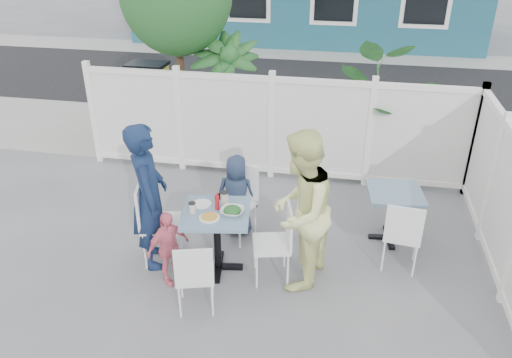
% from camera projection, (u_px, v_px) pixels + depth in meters
% --- Properties ---
extents(ground, '(80.00, 80.00, 0.00)m').
position_uv_depth(ground, '(228.00, 266.00, 5.82)').
color(ground, slate).
extents(near_sidewalk, '(24.00, 2.60, 0.01)m').
position_uv_depth(near_sidewalk, '(278.00, 141.00, 9.13)').
color(near_sidewalk, gray).
rests_on(near_sidewalk, ground).
extents(street, '(24.00, 5.00, 0.01)m').
position_uv_depth(street, '(302.00, 83.00, 12.35)').
color(street, black).
rests_on(street, ground).
extents(far_sidewalk, '(24.00, 1.60, 0.01)m').
position_uv_depth(far_sidewalk, '(313.00, 54.00, 15.05)').
color(far_sidewalk, gray).
rests_on(far_sidewalk, ground).
extents(fence_back, '(5.86, 0.08, 1.60)m').
position_uv_depth(fence_back, '(271.00, 129.00, 7.53)').
color(fence_back, white).
rests_on(fence_back, ground).
extents(fence_right, '(0.08, 3.66, 1.60)m').
position_uv_depth(fence_right, '(505.00, 209.00, 5.46)').
color(fence_right, white).
rests_on(fence_right, ground).
extents(utility_cabinet, '(0.66, 0.47, 1.21)m').
position_uv_depth(utility_cabinet, '(150.00, 98.00, 9.46)').
color(utility_cabinet, gold).
rests_on(utility_cabinet, ground).
extents(potted_shrub_a, '(1.33, 1.33, 2.01)m').
position_uv_depth(potted_shrub_a, '(225.00, 97.00, 8.19)').
color(potted_shrub_a, '#174C27').
rests_on(potted_shrub_a, ground).
extents(potted_shrub_b, '(2.18, 2.09, 1.87)m').
position_uv_depth(potted_shrub_b, '(378.00, 114.00, 7.71)').
color(potted_shrub_b, '#174C27').
rests_on(potted_shrub_b, ground).
extents(main_table, '(0.83, 0.83, 0.76)m').
position_uv_depth(main_table, '(217.00, 225.00, 5.52)').
color(main_table, slate).
rests_on(main_table, ground).
extents(spare_table, '(0.72, 0.72, 0.69)m').
position_uv_depth(spare_table, '(394.00, 202.00, 6.09)').
color(spare_table, slate).
rests_on(spare_table, ground).
extents(chair_left, '(0.53, 0.55, 1.00)m').
position_uv_depth(chair_left, '(153.00, 216.00, 5.70)').
color(chair_left, white).
rests_on(chair_left, ground).
extents(chair_right, '(0.49, 0.50, 0.92)m').
position_uv_depth(chair_right, '(279.00, 237.00, 5.41)').
color(chair_right, white).
rests_on(chair_right, ground).
extents(chair_back, '(0.55, 0.54, 0.95)m').
position_uv_depth(chair_back, '(239.00, 196.00, 6.19)').
color(chair_back, white).
rests_on(chair_back, ground).
extents(chair_near, '(0.47, 0.46, 0.84)m').
position_uv_depth(chair_near, '(195.00, 273.00, 4.94)').
color(chair_near, white).
rests_on(chair_near, ground).
extents(chair_spare, '(0.44, 0.43, 0.88)m').
position_uv_depth(chair_spare, '(403.00, 232.00, 5.54)').
color(chair_spare, white).
rests_on(chair_spare, ground).
extents(man, '(0.62, 0.74, 1.73)m').
position_uv_depth(man, '(149.00, 196.00, 5.54)').
color(man, '#132244').
rests_on(man, ground).
extents(woman, '(0.84, 0.99, 1.78)m').
position_uv_depth(woman, '(300.00, 211.00, 5.20)').
color(woman, '#EBF354').
rests_on(woman, ground).
extents(boy, '(0.53, 0.35, 1.06)m').
position_uv_depth(boy, '(237.00, 195.00, 6.25)').
color(boy, '#22314C').
rests_on(boy, ground).
extents(toddler, '(0.48, 0.54, 0.88)m').
position_uv_depth(toddler, '(168.00, 248.00, 5.39)').
color(toddler, pink).
rests_on(toddler, ground).
extents(plate_main, '(0.23, 0.23, 0.01)m').
position_uv_depth(plate_main, '(209.00, 218.00, 5.32)').
color(plate_main, white).
rests_on(plate_main, main_table).
extents(plate_side, '(0.21, 0.21, 0.01)m').
position_uv_depth(plate_side, '(202.00, 204.00, 5.58)').
color(plate_side, white).
rests_on(plate_side, main_table).
extents(salad_bowl, '(0.25, 0.25, 0.06)m').
position_uv_depth(salad_bowl, '(232.00, 211.00, 5.39)').
color(salad_bowl, white).
rests_on(salad_bowl, main_table).
extents(coffee_cup_a, '(0.07, 0.07, 0.11)m').
position_uv_depth(coffee_cup_a, '(192.00, 208.00, 5.40)').
color(coffee_cup_a, beige).
rests_on(coffee_cup_a, main_table).
extents(coffee_cup_b, '(0.09, 0.09, 0.13)m').
position_uv_depth(coffee_cup_b, '(224.00, 198.00, 5.58)').
color(coffee_cup_b, beige).
rests_on(coffee_cup_b, main_table).
extents(ketchup_bottle, '(0.05, 0.05, 0.17)m').
position_uv_depth(ketchup_bottle, '(217.00, 203.00, 5.45)').
color(ketchup_bottle, '#AC0F1C').
rests_on(ketchup_bottle, main_table).
extents(salt_shaker, '(0.03, 0.03, 0.07)m').
position_uv_depth(salt_shaker, '(216.00, 198.00, 5.63)').
color(salt_shaker, white).
rests_on(salt_shaker, main_table).
extents(pepper_shaker, '(0.03, 0.03, 0.07)m').
position_uv_depth(pepper_shaker, '(219.00, 197.00, 5.67)').
color(pepper_shaker, black).
rests_on(pepper_shaker, main_table).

